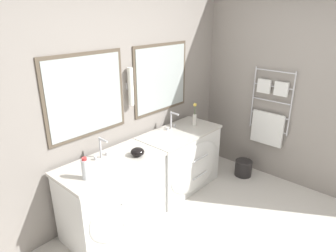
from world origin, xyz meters
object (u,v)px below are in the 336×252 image
(toiletry_bottle, at_px, (85,169))
(flower_vase, at_px, (195,117))
(waste_bin, at_px, (243,168))
(vanity_right, at_px, (182,160))
(vanity_left, at_px, (115,196))
(amenity_bowl, at_px, (137,152))

(toiletry_bottle, bearing_deg, flower_vase, 2.95)
(toiletry_bottle, xyz_separation_m, waste_bin, (2.24, -0.40, -0.77))
(waste_bin, bearing_deg, vanity_right, 150.67)
(vanity_left, relative_size, toiletry_bottle, 5.10)
(toiletry_bottle, bearing_deg, vanity_right, 2.27)
(amenity_bowl, distance_m, waste_bin, 1.82)
(vanity_right, bearing_deg, toiletry_bottle, -177.73)
(toiletry_bottle, distance_m, amenity_bowl, 0.62)
(amenity_bowl, height_order, waste_bin, amenity_bowl)
(vanity_left, height_order, toiletry_bottle, toiletry_bottle)
(vanity_right, relative_size, toiletry_bottle, 5.10)
(vanity_right, distance_m, waste_bin, 0.98)
(toiletry_bottle, xyz_separation_m, amenity_bowl, (0.61, -0.01, -0.06))
(waste_bin, bearing_deg, flower_vase, 137.02)
(vanity_left, bearing_deg, vanity_right, 0.00)
(toiletry_bottle, distance_m, flower_vase, 1.71)
(toiletry_bottle, bearing_deg, waste_bin, -10.23)
(vanity_left, height_order, amenity_bowl, amenity_bowl)
(toiletry_bottle, xyz_separation_m, flower_vase, (1.71, 0.09, 0.02))
(flower_vase, relative_size, waste_bin, 1.27)
(vanity_right, distance_m, flower_vase, 0.58)
(flower_vase, bearing_deg, toiletry_bottle, -177.05)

